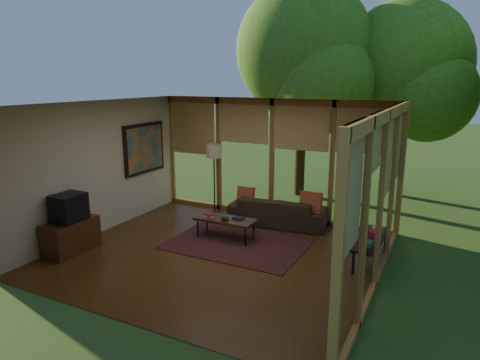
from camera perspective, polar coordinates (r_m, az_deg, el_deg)
The scene contains 25 objects.
floor at distance 7.91m, azimuth -2.96°, elevation -9.83°, with size 5.50×5.50×0.00m, color #583617.
ceiling at distance 7.28m, azimuth -3.21°, elevation 10.10°, with size 5.50×5.50×0.00m, color silver.
wall_left at distance 9.13m, azimuth -18.26°, elevation 1.56°, with size 0.04×5.00×2.70m, color beige.
wall_front at distance 5.54m, azimuth -16.04°, elevation -5.74°, with size 5.50×0.04×2.70m, color beige.
window_wall_back at distance 9.68m, azimuth 4.26°, elevation 2.85°, with size 5.50×0.12×2.70m, color #A47133.
window_wall_right at distance 6.61m, azimuth 18.15°, elevation -2.79°, with size 0.12×5.00×2.70m, color #A47133.
tree_nw at distance 11.61m, azimuth 8.52°, elevation 16.65°, with size 3.51×3.51×5.57m.
tree_ne at distance 12.13m, azimuth 21.10°, elevation 14.12°, with size 3.28×3.28×5.10m.
rug at distance 8.35m, azimuth -0.37°, elevation -8.47°, with size 2.59×1.83×0.01m, color maroon.
sofa at distance 9.35m, azimuth 5.04°, elevation -4.16°, with size 2.08×0.81×0.61m, color #332819.
pillow_left at distance 9.52m, azimuth 0.76°, elevation -2.11°, with size 0.38×0.13×0.38m, color maroon.
pillow_right at distance 8.99m, azimuth 9.41°, elevation -3.03°, with size 0.45×0.15×0.45m, color maroon.
ct_book_lower at distance 8.59m, azimuth -4.20°, elevation -4.79°, with size 0.21×0.16×0.03m, color beige.
ct_book_upper at distance 8.58m, azimuth -4.20°, elevation -4.60°, with size 0.18×0.14×0.03m, color maroon.
ct_book_side at distance 8.42m, azimuth -0.22°, elevation -5.13°, with size 0.21×0.16×0.03m, color black.
ct_bowl at distance 8.35m, azimuth -2.01°, elevation -5.15°, with size 0.16×0.16×0.07m, color black.
media_cabinet at distance 8.49m, azimuth -21.63°, elevation -6.97°, with size 0.50×1.00×0.60m, color #4B2B14.
television at distance 8.31m, azimuth -21.86°, elevation -3.43°, with size 0.45×0.55×0.50m, color black.
console_book_a at distance 7.36m, azimuth 15.52°, elevation -7.96°, with size 0.24×0.17×0.09m, color #31564C.
console_book_b at distance 7.77m, azimuth 16.19°, elevation -6.76°, with size 0.24×0.17×0.11m, color maroon.
console_book_c at distance 8.15m, azimuth 16.71°, elevation -6.01°, with size 0.23×0.17×0.06m, color beige.
floor_lamp at distance 9.83m, azimuth -3.50°, elevation 3.35°, with size 0.36×0.36×1.65m.
coffee_table at distance 8.48m, azimuth -1.98°, elevation -5.36°, with size 1.20×0.50×0.43m.
side_console at distance 7.76m, azimuth 16.07°, elevation -7.56°, with size 0.60×1.40×0.46m.
wall_painting at distance 10.09m, azimuth -12.62°, elevation 4.14°, with size 0.06×1.35×1.15m.
Camera 1 is at (3.61, -6.31, 3.12)m, focal length 32.00 mm.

